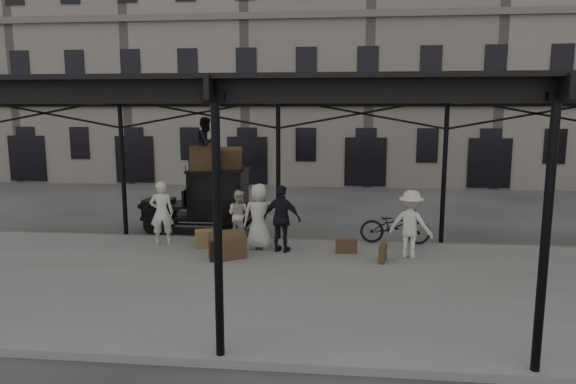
{
  "coord_description": "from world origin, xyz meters",
  "views": [
    {
      "loc": [
        1.96,
        -13.61,
        4.17
      ],
      "look_at": [
        0.34,
        1.6,
        1.7
      ],
      "focal_mm": 32.0,
      "sensor_mm": 36.0,
      "label": 1
    }
  ],
  "objects_px": {
    "porter_official": "(282,219)",
    "steamer_trunk_platform": "(227,246)",
    "bicycle": "(395,226)",
    "steamer_trunk_roof_near": "(204,160)",
    "taxi": "(210,198)",
    "porter_left": "(162,213)"
  },
  "relations": [
    {
      "from": "taxi",
      "to": "bicycle",
      "type": "height_order",
      "value": "taxi"
    },
    {
      "from": "bicycle",
      "to": "steamer_trunk_platform",
      "type": "distance_m",
      "value": 5.14
    },
    {
      "from": "steamer_trunk_roof_near",
      "to": "steamer_trunk_platform",
      "type": "xyz_separation_m",
      "value": [
        1.46,
        -3.2,
        -2.04
      ]
    },
    {
      "from": "bicycle",
      "to": "steamer_trunk_roof_near",
      "type": "xyz_separation_m",
      "value": [
        -6.16,
        1.13,
        1.82
      ]
    },
    {
      "from": "porter_left",
      "to": "steamer_trunk_platform",
      "type": "height_order",
      "value": "porter_left"
    },
    {
      "from": "porter_official",
      "to": "bicycle",
      "type": "relative_size",
      "value": 0.92
    },
    {
      "from": "porter_official",
      "to": "steamer_trunk_roof_near",
      "type": "relative_size",
      "value": 2.08
    },
    {
      "from": "porter_left",
      "to": "bicycle",
      "type": "distance_m",
      "value": 7.04
    },
    {
      "from": "bicycle",
      "to": "steamer_trunk_roof_near",
      "type": "bearing_deg",
      "value": 81.49
    },
    {
      "from": "porter_left",
      "to": "steamer_trunk_platform",
      "type": "relative_size",
      "value": 2.12
    },
    {
      "from": "steamer_trunk_roof_near",
      "to": "steamer_trunk_platform",
      "type": "relative_size",
      "value": 1.02
    },
    {
      "from": "bicycle",
      "to": "steamer_trunk_roof_near",
      "type": "height_order",
      "value": "steamer_trunk_roof_near"
    },
    {
      "from": "porter_left",
      "to": "bicycle",
      "type": "height_order",
      "value": "porter_left"
    },
    {
      "from": "steamer_trunk_platform",
      "to": "porter_left",
      "type": "bearing_deg",
      "value": 116.13
    },
    {
      "from": "porter_left",
      "to": "steamer_trunk_roof_near",
      "type": "height_order",
      "value": "steamer_trunk_roof_near"
    },
    {
      "from": "steamer_trunk_platform",
      "to": "taxi",
      "type": "bearing_deg",
      "value": 77.43
    },
    {
      "from": "porter_official",
      "to": "steamer_trunk_platform",
      "type": "relative_size",
      "value": 2.12
    },
    {
      "from": "steamer_trunk_roof_near",
      "to": "porter_left",
      "type": "bearing_deg",
      "value": -124.54
    },
    {
      "from": "taxi",
      "to": "steamer_trunk_platform",
      "type": "bearing_deg",
      "value": -68.19
    },
    {
      "from": "steamer_trunk_roof_near",
      "to": "taxi",
      "type": "bearing_deg",
      "value": 60.78
    },
    {
      "from": "porter_official",
      "to": "bicycle",
      "type": "distance_m",
      "value": 3.55
    },
    {
      "from": "taxi",
      "to": "porter_left",
      "type": "height_order",
      "value": "taxi"
    }
  ]
}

